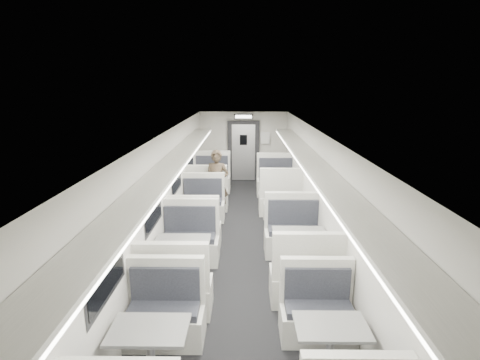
{
  "coord_description": "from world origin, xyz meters",
  "views": [
    {
      "loc": [
        0.03,
        -6.92,
        3.27
      ],
      "look_at": [
        -0.07,
        1.81,
        1.06
      ],
      "focal_mm": 28.0,
      "sensor_mm": 36.0,
      "label": 1
    }
  ],
  "objects_px": {
    "booth_left_a": "(209,186)",
    "exit_sign": "(243,117)",
    "passenger": "(217,183)",
    "vestibule_door": "(243,151)",
    "booth_left_c": "(183,261)",
    "booth_right_c": "(299,253)",
    "booth_left_d": "(151,356)",
    "booth_right_d": "(330,351)",
    "booth_right_b": "(285,213)",
    "booth_right_a": "(278,189)",
    "booth_left_b": "(199,216)"
  },
  "relations": [
    {
      "from": "booth_left_a",
      "to": "exit_sign",
      "type": "height_order",
      "value": "exit_sign"
    },
    {
      "from": "passenger",
      "to": "vestibule_door",
      "type": "distance_m",
      "value": 3.72
    },
    {
      "from": "booth_left_c",
      "to": "booth_right_c",
      "type": "relative_size",
      "value": 0.98
    },
    {
      "from": "booth_left_d",
      "to": "booth_right_d",
      "type": "bearing_deg",
      "value": 3.4
    },
    {
      "from": "booth_left_c",
      "to": "exit_sign",
      "type": "bearing_deg",
      "value": 81.42
    },
    {
      "from": "vestibule_door",
      "to": "exit_sign",
      "type": "relative_size",
      "value": 3.39
    },
    {
      "from": "exit_sign",
      "to": "booth_right_b",
      "type": "bearing_deg",
      "value": -75.99
    },
    {
      "from": "booth_right_d",
      "to": "booth_right_c",
      "type": "bearing_deg",
      "value": 90.0
    },
    {
      "from": "booth_right_c",
      "to": "booth_right_a",
      "type": "bearing_deg",
      "value": 90.0
    },
    {
      "from": "booth_left_a",
      "to": "booth_left_b",
      "type": "height_order",
      "value": "booth_left_a"
    },
    {
      "from": "booth_right_c",
      "to": "vestibule_door",
      "type": "xyz_separation_m",
      "value": [
        -1.0,
        6.78,
        0.63
      ]
    },
    {
      "from": "booth_left_a",
      "to": "booth_right_b",
      "type": "distance_m",
      "value": 2.98
    },
    {
      "from": "booth_right_b",
      "to": "passenger",
      "type": "xyz_separation_m",
      "value": [
        -1.66,
        0.84,
        0.5
      ]
    },
    {
      "from": "booth_left_d",
      "to": "booth_left_a",
      "type": "bearing_deg",
      "value": 90.0
    },
    {
      "from": "booth_left_d",
      "to": "booth_right_c",
      "type": "distance_m",
      "value": 3.25
    },
    {
      "from": "booth_left_d",
      "to": "booth_right_b",
      "type": "distance_m",
      "value": 5.24
    },
    {
      "from": "booth_left_c",
      "to": "booth_right_a",
      "type": "bearing_deg",
      "value": 65.89
    },
    {
      "from": "booth_left_b",
      "to": "booth_right_b",
      "type": "xyz_separation_m",
      "value": [
        2.0,
        0.32,
        -0.04
      ]
    },
    {
      "from": "vestibule_door",
      "to": "exit_sign",
      "type": "bearing_deg",
      "value": -90.0
    },
    {
      "from": "booth_left_b",
      "to": "booth_right_d",
      "type": "bearing_deg",
      "value": -65.59
    },
    {
      "from": "booth_left_c",
      "to": "exit_sign",
      "type": "relative_size",
      "value": 3.59
    },
    {
      "from": "booth_right_b",
      "to": "booth_left_a",
      "type": "bearing_deg",
      "value": 132.2
    },
    {
      "from": "passenger",
      "to": "booth_right_a",
      "type": "bearing_deg",
      "value": 42.82
    },
    {
      "from": "vestibule_door",
      "to": "booth_right_a",
      "type": "bearing_deg",
      "value": -69.3
    },
    {
      "from": "booth_right_c",
      "to": "booth_right_b",
      "type": "bearing_deg",
      "value": 90.0
    },
    {
      "from": "booth_right_c",
      "to": "booth_right_d",
      "type": "bearing_deg",
      "value": -90.0
    },
    {
      "from": "booth_right_a",
      "to": "vestibule_door",
      "type": "height_order",
      "value": "vestibule_door"
    },
    {
      "from": "vestibule_door",
      "to": "booth_left_c",
      "type": "bearing_deg",
      "value": -98.0
    },
    {
      "from": "exit_sign",
      "to": "booth_left_b",
      "type": "bearing_deg",
      "value": -103.01
    },
    {
      "from": "booth_right_d",
      "to": "exit_sign",
      "type": "relative_size",
      "value": 3.19
    },
    {
      "from": "booth_left_c",
      "to": "vestibule_door",
      "type": "height_order",
      "value": "vestibule_door"
    },
    {
      "from": "booth_right_d",
      "to": "exit_sign",
      "type": "xyz_separation_m",
      "value": [
        -1.0,
        8.73,
        1.93
      ]
    },
    {
      "from": "booth_right_c",
      "to": "exit_sign",
      "type": "relative_size",
      "value": 3.67
    },
    {
      "from": "booth_left_c",
      "to": "vestibule_door",
      "type": "distance_m",
      "value": 7.21
    },
    {
      "from": "booth_left_b",
      "to": "booth_right_c",
      "type": "bearing_deg",
      "value": -44.49
    },
    {
      "from": "booth_left_c",
      "to": "booth_right_d",
      "type": "height_order",
      "value": "booth_left_c"
    },
    {
      "from": "booth_right_c",
      "to": "passenger",
      "type": "bearing_deg",
      "value": 118.07
    },
    {
      "from": "booth_left_b",
      "to": "exit_sign",
      "type": "distance_m",
      "value": 4.83
    },
    {
      "from": "booth_left_b",
      "to": "vestibule_door",
      "type": "height_order",
      "value": "vestibule_door"
    },
    {
      "from": "booth_left_a",
      "to": "booth_left_d",
      "type": "height_order",
      "value": "booth_left_a"
    },
    {
      "from": "booth_right_b",
      "to": "exit_sign",
      "type": "distance_m",
      "value": 4.56
    },
    {
      "from": "booth_right_c",
      "to": "booth_right_d",
      "type": "distance_m",
      "value": 2.44
    },
    {
      "from": "exit_sign",
      "to": "booth_right_c",
      "type": "bearing_deg",
      "value": -80.97
    },
    {
      "from": "booth_right_a",
      "to": "booth_right_d",
      "type": "bearing_deg",
      "value": -90.0
    },
    {
      "from": "vestibule_door",
      "to": "exit_sign",
      "type": "distance_m",
      "value": 1.33
    },
    {
      "from": "booth_left_b",
      "to": "booth_right_b",
      "type": "height_order",
      "value": "booth_left_b"
    },
    {
      "from": "booth_right_a",
      "to": "passenger",
      "type": "relative_size",
      "value": 1.38
    },
    {
      "from": "booth_right_a",
      "to": "booth_right_d",
      "type": "distance_m",
      "value": 6.58
    },
    {
      "from": "booth_left_b",
      "to": "vestibule_door",
      "type": "bearing_deg",
      "value": 78.27
    },
    {
      "from": "booth_left_c",
      "to": "booth_right_c",
      "type": "xyz_separation_m",
      "value": [
        2.0,
        0.34,
        0.01
      ]
    }
  ]
}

